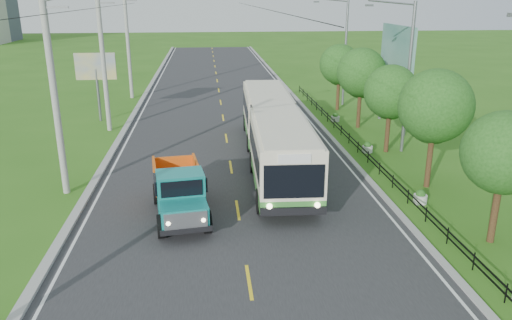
{
  "coord_description": "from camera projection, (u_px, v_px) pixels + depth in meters",
  "views": [
    {
      "loc": [
        -1.24,
        -14.78,
        9.34
      ],
      "look_at": [
        0.98,
        7.46,
        1.9
      ],
      "focal_mm": 35.0,
      "sensor_mm": 36.0,
      "label": 1
    }
  ],
  "objects": [
    {
      "name": "billboard_left",
      "position": [
        96.0,
        71.0,
        37.56
      ],
      "size": [
        3.0,
        0.2,
        5.2
      ],
      "color": "slate",
      "rests_on": "ground"
    },
    {
      "name": "bus",
      "position": [
        274.0,
        129.0,
        28.52
      ],
      "size": [
        3.43,
        17.37,
        3.33
      ],
      "rotation": [
        0.0,
        0.0,
        -0.04
      ],
      "color": "#398133",
      "rests_on": "ground"
    },
    {
      "name": "curb_right",
      "position": [
        323.0,
        128.0,
        36.56
      ],
      "size": [
        0.3,
        120.0,
        0.1
      ],
      "primitive_type": "cube",
      "color": "#9E9E99",
      "rests_on": "ground"
    },
    {
      "name": "tree_fifth",
      "position": [
        361.0,
        75.0,
        35.75
      ],
      "size": [
        3.48,
        3.52,
        5.8
      ],
      "color": "#382314",
      "rests_on": "ground"
    },
    {
      "name": "streetlight_mid",
      "position": [
        406.0,
        73.0,
        29.69
      ],
      "size": [
        3.02,
        0.2,
        9.07
      ],
      "color": "slate",
      "rests_on": "ground"
    },
    {
      "name": "edge_line_right",
      "position": [
        316.0,
        128.0,
        36.52
      ],
      "size": [
        0.12,
        120.0,
        0.0
      ],
      "primitive_type": "cube",
      "color": "silver",
      "rests_on": "road"
    },
    {
      "name": "pole_near",
      "position": [
        55.0,
        91.0,
        23.12
      ],
      "size": [
        3.51,
        0.32,
        10.0
      ],
      "color": "gray",
      "rests_on": "ground"
    },
    {
      "name": "railing_right",
      "position": [
        358.0,
        148.0,
        30.89
      ],
      "size": [
        0.04,
        40.0,
        0.6
      ],
      "primitive_type": "cube",
      "color": "black",
      "rests_on": "ground"
    },
    {
      "name": "curb_left",
      "position": [
        123.0,
        132.0,
        35.19
      ],
      "size": [
        0.4,
        120.0,
        0.15
      ],
      "primitive_type": "cube",
      "color": "#9E9E99",
      "rests_on": "ground"
    },
    {
      "name": "planter_near",
      "position": [
        420.0,
        197.0,
        23.4
      ],
      "size": [
        0.64,
        0.64,
        0.67
      ],
      "color": "silver",
      "rests_on": "ground"
    },
    {
      "name": "planter_far",
      "position": [
        335.0,
        118.0,
        38.51
      ],
      "size": [
        0.64,
        0.64,
        0.67
      ],
      "color": "silver",
      "rests_on": "ground"
    },
    {
      "name": "streetlight_far",
      "position": [
        344.0,
        49.0,
        42.91
      ],
      "size": [
        3.02,
        0.2,
        9.07
      ],
      "color": "slate",
      "rests_on": "ground"
    },
    {
      "name": "dump_truck",
      "position": [
        179.0,
        188.0,
        21.72
      ],
      "size": [
        2.78,
        5.71,
        2.3
      ],
      "rotation": [
        0.0,
        0.0,
        0.13
      ],
      "color": "#147D79",
      "rests_on": "ground"
    },
    {
      "name": "billboard_right",
      "position": [
        397.0,
        54.0,
        35.37
      ],
      "size": [
        0.24,
        6.0,
        7.3
      ],
      "color": "slate",
      "rests_on": "ground"
    },
    {
      "name": "road",
      "position": [
        225.0,
        131.0,
        35.89
      ],
      "size": [
        14.0,
        120.0,
        0.02
      ],
      "primitive_type": "cube",
      "color": "#28282B",
      "rests_on": "ground"
    },
    {
      "name": "tree_back",
      "position": [
        340.0,
        66.0,
        41.47
      ],
      "size": [
        3.3,
        3.36,
        5.5
      ],
      "color": "#382314",
      "rests_on": "ground"
    },
    {
      "name": "tree_second",
      "position": [
        503.0,
        156.0,
        18.86
      ],
      "size": [
        3.18,
        3.26,
        5.3
      ],
      "color": "#382314",
      "rests_on": "ground"
    },
    {
      "name": "tree_third",
      "position": [
        435.0,
        110.0,
        24.37
      ],
      "size": [
        3.6,
        3.62,
        6.0
      ],
      "color": "#382314",
      "rests_on": "ground"
    },
    {
      "name": "tree_fourth",
      "position": [
        391.0,
        94.0,
        30.16
      ],
      "size": [
        3.24,
        3.31,
        5.4
      ],
      "color": "#382314",
      "rests_on": "ground"
    },
    {
      "name": "edge_line_left",
      "position": [
        131.0,
        133.0,
        35.26
      ],
      "size": [
        0.12,
        120.0,
        0.0
      ],
      "primitive_type": "cube",
      "color": "silver",
      "rests_on": "road"
    },
    {
      "name": "pole_far",
      "position": [
        128.0,
        43.0,
        45.78
      ],
      "size": [
        3.51,
        0.32,
        10.0
      ],
      "color": "gray",
      "rests_on": "ground"
    },
    {
      "name": "centre_dash",
      "position": [
        249.0,
        282.0,
        17.01
      ],
      "size": [
        0.12,
        2.2,
        0.0
      ],
      "primitive_type": "cube",
      "color": "yellow",
      "rests_on": "road"
    },
    {
      "name": "pole_mid",
      "position": [
        104.0,
        59.0,
        34.45
      ],
      "size": [
        3.51,
        0.32,
        10.0
      ],
      "color": "gray",
      "rests_on": "ground"
    },
    {
      "name": "planter_mid",
      "position": [
        367.0,
        148.0,
        30.96
      ],
      "size": [
        0.64,
        0.64,
        0.67
      ],
      "color": "silver",
      "rests_on": "ground"
    },
    {
      "name": "ground",
      "position": [
        249.0,
        282.0,
        17.01
      ],
      "size": [
        240.0,
        240.0,
        0.0
      ],
      "primitive_type": "plane",
      "color": "#2F6417",
      "rests_on": "ground"
    }
  ]
}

